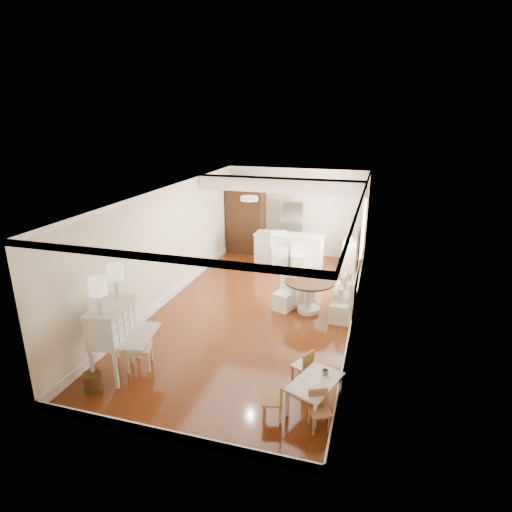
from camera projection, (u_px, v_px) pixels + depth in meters
The scene contains 20 objects.
room at pixel (262, 225), 9.83m from camera, with size 9.00×9.04×2.82m.
secretary_bureau at pixel (114, 339), 7.50m from camera, with size 1.04×1.06×1.33m, color beige.
gustavian_armchair at pixel (139, 348), 7.72m from camera, with size 0.47×0.47×0.81m, color silver.
wicker_basket at pixel (92, 381), 7.18m from camera, with size 0.30×0.30×0.30m, color #4F3318.
kids_table at pixel (315, 394), 6.71m from camera, with size 0.57×0.96×0.48m, color silver.
kids_chair_a at pixel (272, 400), 6.44m from camera, with size 0.31×0.31×0.65m, color olive.
kids_chair_b at pixel (302, 365), 7.36m from camera, with size 0.29×0.29×0.61m, color #9C7847.
kids_chair_c at pixel (320, 411), 6.22m from camera, with size 0.29×0.29×0.61m, color #B47C51.
banquette at pixel (344, 292), 9.93m from camera, with size 0.52×1.60×0.98m, color silver.
dining_table at pixel (309, 296), 9.93m from camera, with size 1.14×1.14×0.78m, color #452A16.
slip_chair_near at pixel (284, 293), 10.02m from camera, with size 0.40×0.42×0.85m, color white.
slip_chair_far at pixel (304, 289), 10.31m from camera, with size 0.39×0.41×0.82m, color white.
breakfast_counter at pixel (289, 251), 12.80m from camera, with size 2.05×0.65×1.03m, color white.
bar_stool_left at pixel (279, 252), 12.46m from camera, with size 0.48×0.48×1.19m, color white.
bar_stool_right at pixel (297, 259), 12.27m from camera, with size 0.37×0.37×0.92m, color silver.
pantry_cabinet at pixel (246, 218), 14.04m from camera, with size 1.20×0.60×2.30m, color #381E11.
fridge at pixel (302, 230), 13.58m from camera, with size 0.75×0.65×1.80m, color silver.
sideboard at pixel (350, 255), 12.68m from camera, with size 0.41×0.92×0.88m, color white.
pencil_cup at pixel (325, 372), 6.79m from camera, with size 0.10×0.10×0.08m, color #549159.
branch_vase at pixel (350, 238), 12.48m from camera, with size 0.18×0.18×0.19m, color white.
Camera 1 is at (2.63, -8.87, 4.42)m, focal length 30.00 mm.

